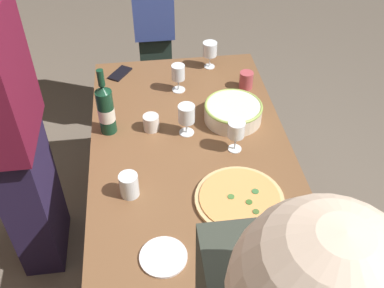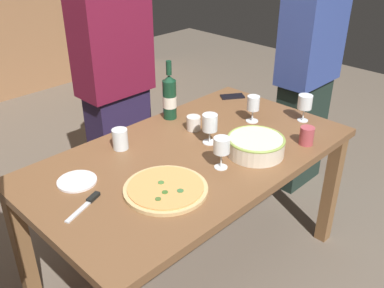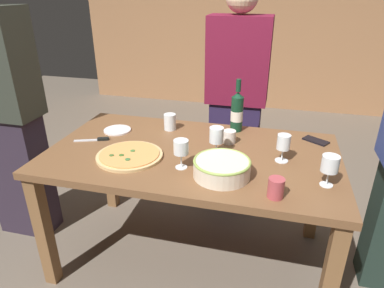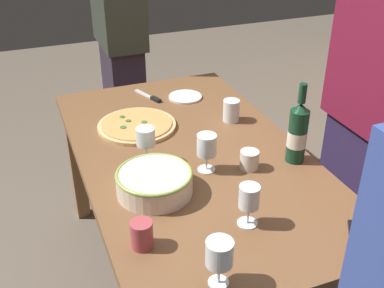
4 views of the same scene
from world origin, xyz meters
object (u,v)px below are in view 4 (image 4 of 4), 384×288
at_px(dining_table, 192,173).
at_px(cup_spare, 142,234).
at_px(wine_glass_by_bottle, 249,198).
at_px(person_guest_left, 373,120).
at_px(wine_glass_far_right, 146,138).
at_px(wine_glass_far_left, 219,254).
at_px(cell_phone, 360,236).
at_px(pizza, 137,125).
at_px(cup_amber, 231,111).
at_px(cup_ceramic, 249,160).
at_px(person_host, 121,39).
at_px(pizza_knife, 151,97).
at_px(wine_glass_near_pizza, 207,147).
at_px(wine_bottle, 298,132).
at_px(side_plate, 185,97).
at_px(serving_bowl, 154,182).

xyz_separation_m(dining_table, cup_spare, (0.46, -0.35, 0.14)).
height_order(dining_table, wine_glass_by_bottle, wine_glass_by_bottle).
height_order(dining_table, person_guest_left, person_guest_left).
bearing_deg(wine_glass_far_right, wine_glass_far_left, 0.30).
height_order(wine_glass_far_right, cell_phone, wine_glass_far_right).
xyz_separation_m(pizza, cup_amber, (0.09, 0.43, 0.04)).
distance_m(cup_ceramic, person_guest_left, 0.62).
relative_size(person_host, person_guest_left, 1.06).
xyz_separation_m(wine_glass_far_left, cup_ceramic, (-0.51, 0.36, -0.07)).
distance_m(wine_glass_by_bottle, cell_phone, 0.37).
bearing_deg(pizza_knife, wine_glass_near_pizza, 0.32).
bearing_deg(cup_amber, wine_glass_far_left, -27.29).
bearing_deg(wine_bottle, cup_amber, -167.93).
bearing_deg(dining_table, cup_spare, -36.79).
bearing_deg(person_host, dining_table, 0.00).
xyz_separation_m(wine_bottle, side_plate, (-0.73, -0.20, -0.12)).
distance_m(dining_table, person_host, 1.21).
bearing_deg(cup_spare, pizza, 165.71).
xyz_separation_m(wine_glass_far_left, cup_spare, (-0.23, -0.16, -0.06)).
xyz_separation_m(serving_bowl, wine_glass_near_pizza, (-0.07, 0.23, 0.06)).
xyz_separation_m(wine_glass_far_right, cup_amber, (-0.21, 0.47, -0.06)).
bearing_deg(dining_table, wine_bottle, 61.91).
xyz_separation_m(wine_glass_far_right, cup_spare, (0.47, -0.15, -0.07)).
bearing_deg(serving_bowl, pizza_knife, 163.96).
bearing_deg(wine_glass_by_bottle, pizza, -168.75).
bearing_deg(person_host, wine_bottle, 14.86).
xyz_separation_m(wine_glass_far_left, side_plate, (-1.22, 0.36, -0.10)).
xyz_separation_m(dining_table, wine_glass_by_bottle, (0.48, 0.01, 0.20)).
xyz_separation_m(serving_bowl, cup_amber, (-0.42, 0.50, 0.00)).
bearing_deg(dining_table, wine_glass_far_right, -92.10).
xyz_separation_m(dining_table, cell_phone, (0.68, 0.31, 0.10)).
height_order(pizza, cup_amber, cup_amber).
bearing_deg(wine_glass_far_right, person_host, 170.61).
height_order(person_host, person_guest_left, person_host).
bearing_deg(cell_phone, serving_bowl, -7.73).
xyz_separation_m(cup_amber, cell_phone, (0.89, 0.03, -0.05)).
relative_size(wine_glass_near_pizza, person_guest_left, 0.09).
bearing_deg(side_plate, serving_bowl, -28.16).
height_order(side_plate, cell_phone, same).
relative_size(wine_glass_near_pizza, pizza_knife, 0.78).
bearing_deg(side_plate, pizza_knife, -108.85).
xyz_separation_m(dining_table, wine_glass_far_left, (0.69, -0.19, 0.20)).
relative_size(pizza, cup_spare, 3.88).
bearing_deg(dining_table, wine_glass_near_pizza, 3.42).
xyz_separation_m(pizza, wine_glass_by_bottle, (0.79, 0.16, 0.09)).
xyz_separation_m(cup_amber, person_host, (-0.97, -0.27, 0.08)).
xyz_separation_m(wine_glass_far_left, wine_glass_far_right, (-0.70, -0.00, 0.00)).
height_order(wine_bottle, person_host, person_host).
bearing_deg(cell_phone, person_guest_left, -97.97).
bearing_deg(pizza, person_guest_left, 64.57).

